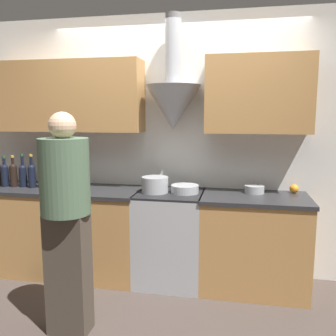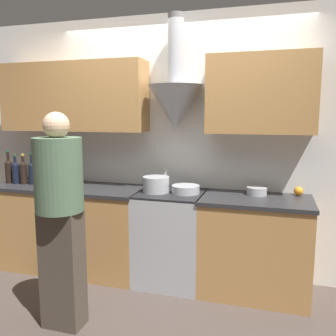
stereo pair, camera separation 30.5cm
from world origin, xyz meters
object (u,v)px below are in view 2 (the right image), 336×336
Objects in this scene: orange_fruit at (299,191)px; wine_bottle_3 at (32,172)px; wine_bottle_0 at (9,170)px; mixing_bowl at (186,189)px; stock_pot at (156,184)px; saucepan at (257,191)px; wine_bottle_5 at (49,172)px; wine_bottle_2 at (23,171)px; stove_range at (171,237)px; wine_bottle_4 at (40,172)px; wine_bottle_7 at (66,173)px; person_foreground_left at (60,212)px; wine_bottle_1 at (16,171)px; wine_bottle_6 at (58,173)px.

wine_bottle_3 is at bearing -175.27° from orange_fruit.
wine_bottle_0 reaches higher than mixing_bowl.
stock_pot is 1.37× the size of saucepan.
wine_bottle_2 is at bearing -177.44° from wine_bottle_5.
wine_bottle_4 reaches higher than stove_range.
stove_range is 1.26m from wine_bottle_7.
person_foreground_left is (-0.58, -0.96, 0.45)m from stove_range.
wine_bottle_5 is (0.50, 0.02, 0.00)m from wine_bottle_0.
wine_bottle_1 is 0.51m from wine_bottle_6.
wine_bottle_7 reaches higher than mixing_bowl.
wine_bottle_2 is at bearing -176.21° from saucepan.
wine_bottle_1 is at bearing -176.14° from saucepan.
wine_bottle_6 is at bearing 0.23° from wine_bottle_2.
mixing_bowl is at bearing 1.73° from wine_bottle_6.
mixing_bowl is 3.18× the size of orange_fruit.
wine_bottle_3 is at bearing 179.38° from wine_bottle_7.
wine_bottle_0 is 1.36× the size of mixing_bowl.
person_foreground_left reaches higher than wine_bottle_7.
mixing_bowl is (1.25, 0.03, -0.10)m from wine_bottle_7.
mixing_bowl reaches higher than saucepan.
wine_bottle_0 is 0.19m from wine_bottle_2.
wine_bottle_3 is 4.06× the size of orange_fruit.
mixing_bowl is at bearing 1.60° from wine_bottle_1.
saucepan is at bearing 3.97° from wine_bottle_5.
wine_bottle_6 is 4.14× the size of orange_fruit.
person_foreground_left reaches higher than wine_bottle_3.
wine_bottle_7 is at bearing 0.88° from wine_bottle_2.
wine_bottle_0 is 4.31× the size of orange_fruit.
wine_bottle_0 is 0.22× the size of person_foreground_left.
wine_bottle_0 is at bearing -179.70° from stock_pot.
stock_pot is at bearing -172.64° from mixing_bowl.
wine_bottle_2 is at bearing -172.92° from wine_bottle_3.
mixing_bowl is (0.28, 0.04, -0.04)m from stock_pot.
wine_bottle_6 is at bearing -176.33° from wine_bottle_7.
wine_bottle_4 reaches higher than wine_bottle_1.
stock_pot is at bearing -170.58° from saucepan.
orange_fruit is at bearing 4.85° from wine_bottle_1.
wine_bottle_0 is at bearing -179.58° from wine_bottle_6.
wine_bottle_0 reaches higher than wine_bottle_1.
wine_bottle_6 is 1.36× the size of stock_pot.
wine_bottle_0 is at bearing -176.42° from saucepan.
wine_bottle_7 is 1.27× the size of mixing_bowl.
wine_bottle_3 is (0.19, 0.02, 0.00)m from wine_bottle_1.
wine_bottle_3 is 2.32m from saucepan.
saucepan is at bearing 10.31° from mixing_bowl.
wine_bottle_1 is 0.94× the size of wine_bottle_7.
wine_bottle_6 reaches higher than stove_range.
wine_bottle_0 reaches higher than saucepan.
wine_bottle_2 is 1.76× the size of saucepan.
stove_range is 0.53m from stock_pot.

